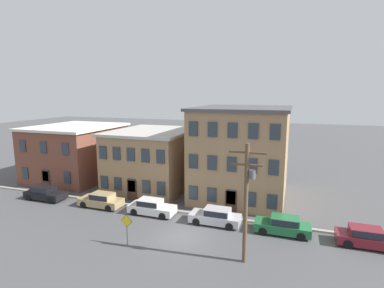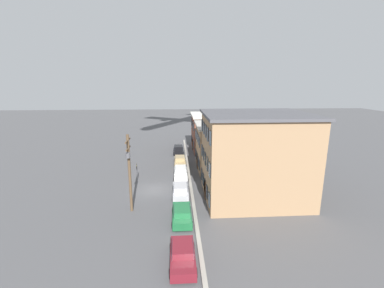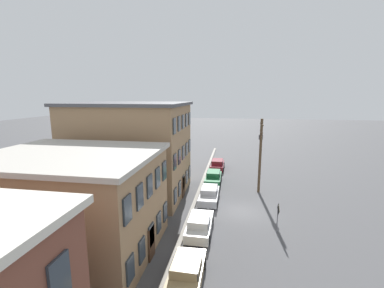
% 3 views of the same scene
% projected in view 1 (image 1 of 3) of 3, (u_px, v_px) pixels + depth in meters
% --- Properties ---
extents(ground_plane, '(200.00, 200.00, 0.00)m').
position_uv_depth(ground_plane, '(182.00, 236.00, 23.83)').
color(ground_plane, '#4C4C4F').
extents(kerb_strip, '(56.00, 0.36, 0.16)m').
position_uv_depth(kerb_strip, '(199.00, 214.00, 28.01)').
color(kerb_strip, '#9E998E').
rests_on(kerb_strip, ground_plane).
extents(apartment_corner, '(9.96, 11.45, 7.05)m').
position_uv_depth(apartment_corner, '(77.00, 152.00, 40.25)').
color(apartment_corner, brown).
rests_on(apartment_corner, ground_plane).
extents(apartment_midblock, '(9.03, 10.91, 6.93)m').
position_uv_depth(apartment_midblock, '(153.00, 158.00, 36.26)').
color(apartment_midblock, '#9E7A56').
rests_on(apartment_midblock, ground_plane).
extents(apartment_far, '(9.91, 11.60, 9.83)m').
position_uv_depth(apartment_far, '(242.00, 152.00, 32.91)').
color(apartment_far, '#9E7A56').
rests_on(apartment_far, ground_plane).
extents(car_black, '(4.40, 1.92, 1.43)m').
position_uv_depth(car_black, '(45.00, 193.00, 32.08)').
color(car_black, black).
rests_on(car_black, ground_plane).
extents(car_tan, '(4.40, 1.92, 1.43)m').
position_uv_depth(car_tan, '(101.00, 200.00, 29.96)').
color(car_tan, tan).
rests_on(car_tan, ground_plane).
extents(car_white, '(4.40, 1.92, 1.43)m').
position_uv_depth(car_white, '(151.00, 206.00, 28.16)').
color(car_white, silver).
rests_on(car_white, ground_plane).
extents(car_silver, '(4.40, 1.92, 1.43)m').
position_uv_depth(car_silver, '(216.00, 216.00, 26.01)').
color(car_silver, '#B7B7BC').
rests_on(car_silver, ground_plane).
extents(car_green, '(4.40, 1.92, 1.43)m').
position_uv_depth(car_green, '(283.00, 225.00, 24.23)').
color(car_green, '#1E6638').
rests_on(car_green, ground_plane).
extents(car_maroon, '(4.40, 1.92, 1.43)m').
position_uv_depth(car_maroon, '(367.00, 237.00, 22.22)').
color(car_maroon, maroon).
rests_on(car_maroon, ground_plane).
extents(caution_sign, '(0.97, 0.08, 2.43)m').
position_uv_depth(caution_sign, '(127.00, 225.00, 22.17)').
color(caution_sign, slate).
rests_on(caution_sign, ground_plane).
extents(utility_pole, '(2.40, 0.44, 8.14)m').
position_uv_depth(utility_pole, '(247.00, 197.00, 19.48)').
color(utility_pole, brown).
rests_on(utility_pole, ground_plane).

